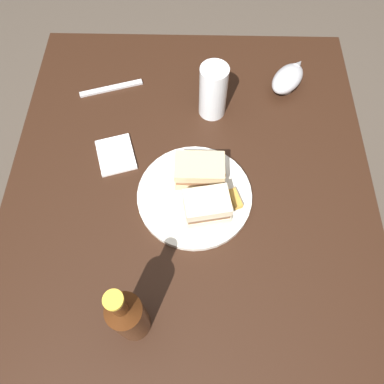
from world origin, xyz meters
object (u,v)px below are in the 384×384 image
cider_bottle (128,316)px  pint_glass (213,94)px  sandwich_half_right (200,171)px  gravy_boat (288,78)px  fork (111,88)px  sandwich_half_left (207,207)px  napkin (116,155)px  plate (194,197)px

cider_bottle → pint_glass: bearing=-15.9°
sandwich_half_right → gravy_boat: 0.39m
gravy_boat → fork: gravy_boat is taller
sandwich_half_left → cider_bottle: cider_bottle is taller
napkin → fork: size_ratio=0.61×
plate → pint_glass: bearing=-9.0°
sandwich_half_right → cider_bottle: size_ratio=0.47×
fork → gravy_boat: bearing=-16.4°
pint_glass → napkin: 0.30m
plate → sandwich_half_left: bearing=-146.9°
sandwich_half_right → sandwich_half_left: bearing=-169.5°
sandwich_half_left → napkin: bearing=54.9°
pint_glass → fork: pint_glass is taller
plate → sandwich_half_left: (-0.04, -0.03, 0.04)m
pint_glass → sandwich_half_right: bearing=171.8°
cider_bottle → sandwich_half_left: bearing=-30.4°
gravy_boat → napkin: gravy_boat is taller
gravy_boat → napkin: size_ratio=1.26×
plate → napkin: size_ratio=2.51×
gravy_boat → cider_bottle: size_ratio=0.56×
sandwich_half_right → gravy_boat: sandwich_half_right is taller
sandwich_half_left → fork: (0.39, 0.27, -0.04)m
sandwich_half_right → fork: (0.30, 0.26, -0.04)m
pint_glass → cider_bottle: 0.59m
napkin → cider_bottle: bearing=-168.1°
cider_bottle → napkin: 0.43m
plate → pint_glass: (0.27, -0.04, 0.06)m
sandwich_half_left → pint_glass: (0.32, -0.01, 0.02)m
gravy_boat → fork: bearing=91.3°
napkin → fork: bearing=9.9°
napkin → pint_glass: bearing=-58.4°
sandwich_half_right → gravy_boat: (0.31, -0.24, -0.01)m
sandwich_half_right → napkin: 0.23m
cider_bottle → fork: bearing=11.2°
sandwich_half_left → cider_bottle: size_ratio=0.46×
plate → fork: (0.35, 0.24, -0.00)m
plate → sandwich_half_right: (0.05, -0.01, 0.04)m
gravy_boat → napkin: bearing=117.4°
sandwich_half_left → pint_glass: bearing=-2.7°
sandwich_half_right → pint_glass: size_ratio=0.76×
pint_glass → gravy_boat: size_ratio=1.11×
cider_bottle → napkin: cider_bottle is taller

